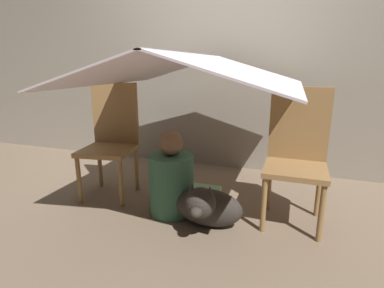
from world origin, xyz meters
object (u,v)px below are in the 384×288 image
object	(u,v)px
chair_left	(111,137)
chair_right	(297,153)
person_front	(171,180)
dog	(206,206)

from	to	relation	value
chair_left	chair_right	bearing A→B (deg)	-7.90
chair_right	person_front	world-z (taller)	chair_right
chair_right	dog	bearing A→B (deg)	-147.20
chair_left	chair_right	size ratio (longest dim) A/B	1.00
chair_right	dog	size ratio (longest dim) A/B	1.97
chair_right	person_front	xyz separation A→B (m)	(-0.87, -0.20, -0.24)
chair_left	dog	size ratio (longest dim) A/B	1.97
chair_right	dog	distance (m)	0.73
chair_right	chair_left	bearing A→B (deg)	-178.77
chair_left	person_front	world-z (taller)	chair_left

